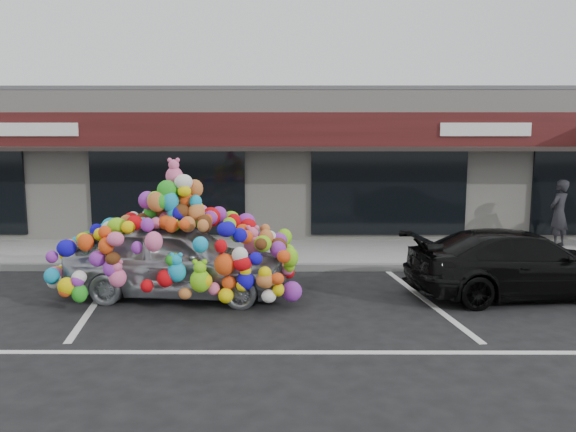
{
  "coord_description": "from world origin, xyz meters",
  "views": [
    {
      "loc": [
        0.32,
        -9.71,
        2.96
      ],
      "look_at": [
        0.28,
        1.4,
        1.39
      ],
      "focal_mm": 35.0,
      "sensor_mm": 36.0,
      "label": 1
    }
  ],
  "objects": [
    {
      "name": "ground",
      "position": [
        0.0,
        0.0,
        0.0
      ],
      "size": [
        90.0,
        90.0,
        0.0
      ],
      "primitive_type": "plane",
      "color": "black",
      "rests_on": "ground"
    },
    {
      "name": "shop_building",
      "position": [
        0.0,
        8.44,
        2.16
      ],
      "size": [
        24.0,
        7.2,
        4.31
      ],
      "color": "beige",
      "rests_on": "ground"
    },
    {
      "name": "sidewalk",
      "position": [
        0.0,
        4.0,
        0.07
      ],
      "size": [
        26.0,
        3.0,
        0.15
      ],
      "primitive_type": "cube",
      "color": "gray",
      "rests_on": "ground"
    },
    {
      "name": "kerb",
      "position": [
        0.0,
        2.5,
        0.07
      ],
      "size": [
        26.0,
        0.18,
        0.16
      ],
      "primitive_type": "cube",
      "color": "slate",
      "rests_on": "ground"
    },
    {
      "name": "parking_stripe_left",
      "position": [
        -3.2,
        0.2,
        0.0
      ],
      "size": [
        0.73,
        4.37,
        0.01
      ],
      "primitive_type": "cube",
      "rotation": [
        0.0,
        0.0,
        0.14
      ],
      "color": "silver",
      "rests_on": "ground"
    },
    {
      "name": "parking_stripe_mid",
      "position": [
        2.8,
        0.2,
        0.0
      ],
      "size": [
        0.73,
        4.37,
        0.01
      ],
      "primitive_type": "cube",
      "rotation": [
        0.0,
        0.0,
        0.14
      ],
      "color": "silver",
      "rests_on": "ground"
    },
    {
      "name": "lane_line",
      "position": [
        2.0,
        -2.3,
        0.0
      ],
      "size": [
        14.0,
        0.12,
        0.01
      ],
      "primitive_type": "cube",
      "color": "silver",
      "rests_on": "ground"
    },
    {
      "name": "toy_car",
      "position": [
        -1.77,
        0.51,
        0.86
      ],
      "size": [
        2.96,
        4.51,
        2.53
      ],
      "rotation": [
        0.0,
        0.0,
        1.48
      ],
      "color": "silver",
      "rests_on": "ground"
    },
    {
      "name": "black_sedan",
      "position": [
        4.63,
        0.52,
        0.62
      ],
      "size": [
        2.32,
        4.47,
        1.24
      ],
      "primitive_type": "imported",
      "rotation": [
        0.0,
        0.0,
        1.71
      ],
      "color": "black",
      "rests_on": "ground"
    },
    {
      "name": "pedestrian_a",
      "position": [
        7.22,
        4.55,
        1.01
      ],
      "size": [
        0.75,
        0.7,
        1.73
      ],
      "primitive_type": "imported",
      "rotation": [
        0.0,
        0.0,
        3.76
      ],
      "color": "black",
      "rests_on": "sidewalk"
    }
  ]
}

